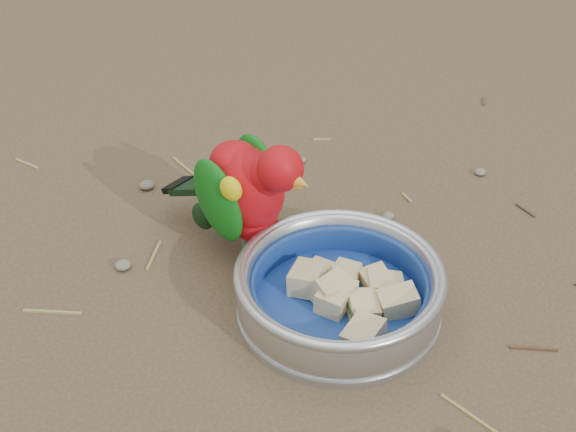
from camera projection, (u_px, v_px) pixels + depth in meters
name	position (u px, v px, depth m)	size (l,w,h in m)	color
ground	(296.00, 319.00, 0.88)	(60.00, 60.00, 0.00)	brown
food_bowl	(338.00, 307.00, 0.88)	(0.22, 0.22, 0.02)	#B2B2BA
bowl_wall	(339.00, 287.00, 0.86)	(0.22, 0.22, 0.04)	#B2B2BA
fruit_wedges	(339.00, 292.00, 0.86)	(0.13, 0.13, 0.03)	tan
lory_parrot	(248.00, 199.00, 0.92)	(0.09, 0.20, 0.16)	#AB0910
ground_debris	(275.00, 297.00, 0.90)	(0.90, 0.80, 0.01)	olive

